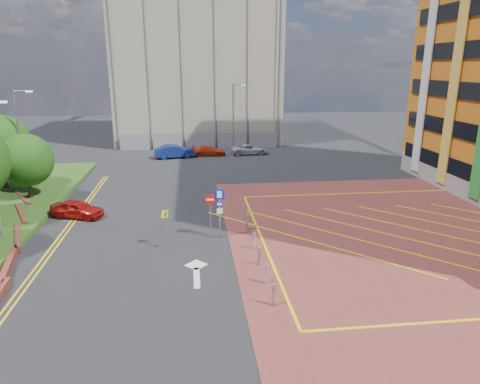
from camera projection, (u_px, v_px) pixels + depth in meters
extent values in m
plane|color=black|center=(213.00, 244.00, 25.06)|extent=(140.00, 140.00, 0.00)
cube|color=brown|center=(438.00, 234.00, 26.57)|extent=(26.00, 26.00, 0.02)
cube|color=brown|center=(8.00, 266.00, 21.94)|extent=(1.25, 4.56, 0.40)
cube|color=brown|center=(18.00, 237.00, 25.64)|extent=(1.86, 4.43, 0.40)
cube|color=brown|center=(22.00, 215.00, 29.32)|extent=(2.29, 4.27, 0.40)
cube|color=brown|center=(22.00, 199.00, 32.98)|extent=(2.69, 4.06, 0.40)
cylinder|color=#3D2B1C|center=(30.00, 186.00, 32.77)|extent=(0.36, 0.36, 1.80)
sphere|color=#11380C|center=(26.00, 160.00, 32.20)|extent=(4.00, 4.00, 4.00)
cylinder|color=#3D2B1C|center=(4.00, 175.00, 35.24)|extent=(0.36, 0.36, 2.20)
cube|color=silver|center=(2.00, 102.00, 23.41)|extent=(0.50, 0.15, 0.12)
cylinder|color=#9EA0A8|center=(20.00, 142.00, 33.68)|extent=(0.16, 0.16, 8.00)
cylinder|color=#9EA0A8|center=(21.00, 91.00, 32.64)|extent=(1.20, 0.10, 0.10)
cube|color=silver|center=(29.00, 91.00, 32.71)|extent=(0.50, 0.15, 0.12)
cylinder|color=#9EA0A8|center=(233.00, 118.00, 51.01)|extent=(0.16, 0.16, 8.00)
cylinder|color=#9EA0A8|center=(238.00, 85.00, 49.97)|extent=(1.20, 0.10, 0.10)
cube|color=silver|center=(243.00, 85.00, 50.05)|extent=(0.50, 0.15, 0.12)
cylinder|color=#9EA0A8|center=(220.00, 213.00, 25.61)|extent=(0.10, 0.10, 3.20)
cube|color=#0A18AF|center=(219.00, 194.00, 25.25)|extent=(0.60, 0.04, 0.60)
cube|color=white|center=(219.00, 195.00, 25.23)|extent=(0.30, 0.02, 0.42)
cube|color=#0A18AF|center=(220.00, 204.00, 25.42)|extent=(0.40, 0.04, 0.25)
cube|color=white|center=(220.00, 204.00, 25.40)|extent=(0.28, 0.02, 0.14)
cube|color=white|center=(220.00, 211.00, 25.55)|extent=(0.35, 0.04, 0.35)
cylinder|color=#9EA0A8|center=(211.00, 217.00, 25.62)|extent=(0.08, 0.08, 2.70)
cylinder|color=red|center=(210.00, 200.00, 25.28)|extent=(0.64, 0.04, 0.64)
cube|color=white|center=(210.00, 200.00, 25.25)|extent=(0.44, 0.02, 0.10)
cylinder|color=#9EA0A8|center=(162.00, 229.00, 24.40)|extent=(0.76, 0.08, 2.11)
cube|color=yellow|center=(165.00, 214.00, 24.14)|extent=(0.43, 0.43, 0.57)
cylinder|color=#9EA0A8|center=(274.00, 296.00, 18.51)|extent=(0.14, 0.14, 0.90)
cylinder|color=black|center=(266.00, 275.00, 20.41)|extent=(0.14, 0.14, 0.90)
cylinder|color=#9EA0A8|center=(260.00, 257.00, 22.31)|extent=(0.14, 0.14, 0.90)
cylinder|color=black|center=(254.00, 242.00, 24.22)|extent=(0.14, 0.14, 0.90)
cylinder|color=#9EA0A8|center=(247.00, 223.00, 27.08)|extent=(0.14, 0.14, 0.90)
cylinder|color=black|center=(243.00, 213.00, 28.98)|extent=(0.14, 0.14, 0.90)
cube|color=#ADA18D|center=(196.00, 58.00, 60.01)|extent=(21.20, 19.20, 22.00)
cube|color=orange|center=(209.00, 14.00, 60.42)|extent=(0.90, 0.90, 34.00)
cube|color=gray|center=(208.00, 141.00, 53.45)|extent=(21.60, 0.06, 2.00)
imported|color=#9E110D|center=(77.00, 209.00, 29.31)|extent=(3.89, 2.58, 1.23)
imported|color=navy|center=(175.00, 151.00, 48.16)|extent=(4.72, 2.38, 1.49)
imported|color=red|center=(209.00, 151.00, 49.49)|extent=(3.96, 1.84, 1.12)
imported|color=silver|center=(249.00, 149.00, 50.19)|extent=(4.38, 2.22, 1.19)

